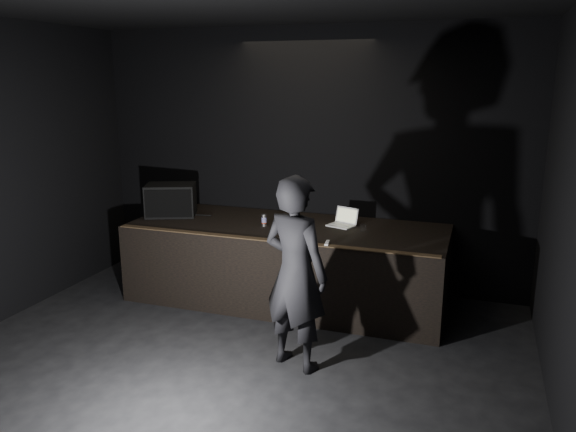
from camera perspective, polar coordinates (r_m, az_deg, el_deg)
The scene contains 11 objects.
ground at distance 5.24m, azimuth -10.50°, elevation -19.03°, with size 7.00×7.00×0.00m, color black.
room_walls at distance 4.48m, azimuth -11.63°, elevation 3.27°, with size 6.10×7.10×3.52m.
stage_riser at distance 7.28m, azimuth -0.09°, elevation -4.76°, with size 4.00×1.50×1.00m, color black.
riser_lip at distance 6.49m, azimuth -2.14°, elevation -2.42°, with size 3.92×0.10×0.01m, color brown.
stage_monitor at distance 7.77m, azimuth -11.83°, elevation 1.61°, with size 0.77×0.68×0.43m.
cable at distance 7.82m, azimuth -10.57°, elevation 0.18°, with size 0.02×0.02×0.80m, color black.
laptop at distance 7.16m, azimuth 5.66°, elevation -0.51°, with size 0.39×0.37×0.22m.
beer_can at distance 7.08m, azimuth -2.44°, elevation -0.44°, with size 0.06×0.06×0.15m.
plastic_cup at distance 6.91m, azimuth 7.63°, elevation -1.20°, with size 0.07×0.07×0.09m, color white.
wii_remote at distance 6.33m, azimuth 4.00°, elevation -2.78°, with size 0.04×0.17×0.03m, color white.
person at distance 5.49m, azimuth 0.77°, elevation -5.84°, with size 0.71×0.47×1.95m, color black.
Camera 1 is at (2.26, -3.79, 2.82)m, focal length 35.00 mm.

